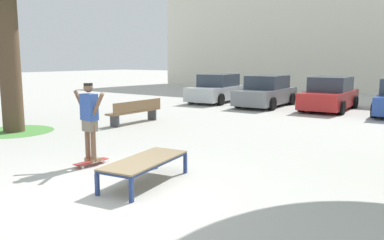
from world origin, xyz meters
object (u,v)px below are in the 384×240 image
Objects in this scene: skater at (89,117)px; car_red at (330,95)px; car_grey at (266,92)px; car_silver at (218,89)px; skate_box at (145,162)px; park_bench at (135,111)px; skateboard at (91,162)px.

car_red is at bearing 83.54° from skater.
car_grey is 1.00× the size of car_red.
car_silver is at bearing -179.05° from car_red.
skater is (-1.80, 0.26, 0.66)m from skate_box.
car_red is 9.12m from park_bench.
car_grey is at bearing 104.88° from skate_box.
skate_box is at bearing -45.14° from park_bench.
skater is 0.40× the size of car_red.
skater is 12.68m from car_red.
skater is 5.68m from park_bench.
skater is 0.39× the size of car_silver.
car_silver is (-6.27, 12.75, 0.28)m from skate_box.
car_red is (2.95, 0.36, 0.00)m from car_grey.
skateboard is at bearing -82.90° from car_grey.
car_grey is 1.77× the size of park_bench.
skater reaches higher than car_silver.
park_bench reaches higher than skate_box.
skater is 13.28m from car_silver.
skate_box is 2.45× the size of skateboard.
car_grey is at bearing 97.10° from skater.
skater reaches higher than car_red.
skateboard is at bearing 171.93° from skate_box.
car_red is at bearing 83.54° from skateboard.
skater is at bearing 171.88° from skate_box.
skateboard is at bearing -70.31° from car_silver.
skateboard is (-1.80, 0.25, -0.34)m from skate_box.
car_red is (5.90, 0.10, 0.00)m from car_silver.
car_silver reaches higher than park_bench.
car_silver is at bearing 109.70° from skater.
skater reaches higher than skate_box.
skate_box is 6.99m from park_bench.
park_bench is at bearing 123.69° from skateboard.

